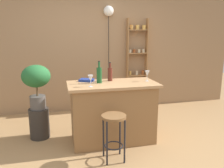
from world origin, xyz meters
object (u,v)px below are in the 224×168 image
object	(u,v)px
potted_plant	(36,81)
bottle_vinegar	(110,74)
bottle_sauce_amber	(99,75)
wine_glass_center	(147,74)
pendant_globe_light	(109,13)
plant_stool	(39,123)
spice_shelf	(137,65)
bar_stool	(114,127)
wine_glass_left	(90,78)
cookbook	(86,80)

from	to	relation	value
potted_plant	bottle_vinegar	world-z (taller)	bottle_vinegar
potted_plant	bottle_sauce_amber	world-z (taller)	bottle_sauce_amber
wine_glass_center	pendant_globe_light	distance (m)	1.86
plant_stool	potted_plant	world-z (taller)	potted_plant
plant_stool	bottle_sauce_amber	bearing A→B (deg)	-18.24
spice_shelf	plant_stool	bearing A→B (deg)	-150.49
spice_shelf	bottle_vinegar	xyz separation A→B (m)	(-0.91, -1.34, 0.06)
plant_stool	bar_stool	bearing A→B (deg)	-42.60
potted_plant	wine_glass_left	xyz separation A→B (m)	(0.77, -0.53, 0.10)
potted_plant	wine_glass_left	bearing A→B (deg)	-34.31
bar_stool	cookbook	bearing A→B (deg)	107.64
wine_glass_center	potted_plant	bearing A→B (deg)	168.20
bottle_vinegar	wine_glass_left	bearing A→B (deg)	-136.98
bottle_vinegar	wine_glass_left	xyz separation A→B (m)	(-0.35, -0.33, 0.01)
plant_stool	wine_glass_left	xyz separation A→B (m)	(0.77, -0.53, 0.80)
bottle_vinegar	bottle_sauce_amber	bearing A→B (deg)	-149.86
bottle_sauce_amber	cookbook	size ratio (longest dim) A/B	1.58
cookbook	bottle_vinegar	bearing A→B (deg)	19.60
plant_stool	wine_glass_center	distance (m)	1.89
bar_stool	cookbook	distance (m)	0.95
plant_stool	potted_plant	distance (m)	0.70
spice_shelf	wine_glass_left	bearing A→B (deg)	-126.97
bar_stool	bottle_vinegar	size ratio (longest dim) A/B	2.13
bottle_sauce_amber	wine_glass_center	bearing A→B (deg)	-3.34
plant_stool	spice_shelf	bearing A→B (deg)	29.51
potted_plant	bottle_sauce_amber	size ratio (longest dim) A/B	2.11
bar_stool	plant_stool	xyz separation A→B (m)	(-1.01, 0.93, -0.22)
bottle_sauce_amber	wine_glass_left	xyz separation A→B (m)	(-0.16, -0.22, -0.01)
plant_stool	bottle_sauce_amber	distance (m)	1.27
spice_shelf	potted_plant	world-z (taller)	spice_shelf
potted_plant	cookbook	bearing A→B (deg)	-10.63
wine_glass_left	pendant_globe_light	world-z (taller)	pendant_globe_light
plant_stool	wine_glass_left	size ratio (longest dim) A/B	2.97
bottle_sauce_amber	wine_glass_center	distance (m)	0.75
wine_glass_center	wine_glass_left	bearing A→B (deg)	-169.12
bottle_vinegar	bottle_sauce_amber	size ratio (longest dim) A/B	0.89
potted_plant	plant_stool	bearing A→B (deg)	0.00
plant_stool	bottle_vinegar	bearing A→B (deg)	-9.93
spice_shelf	potted_plant	size ratio (longest dim) A/B	2.81
bar_stool	spice_shelf	distance (m)	2.37
cookbook	pendant_globe_light	world-z (taller)	pendant_globe_light
cookbook	pendant_globe_light	size ratio (longest dim) A/B	0.10
bottle_sauce_amber	pendant_globe_light	size ratio (longest dim) A/B	0.15
potted_plant	pendant_globe_light	distance (m)	2.15
spice_shelf	potted_plant	distance (m)	2.33
bar_stool	spice_shelf	size ratio (longest dim) A/B	0.32
bar_stool	wine_glass_center	xyz separation A→B (m)	(0.67, 0.58, 0.58)
bottle_vinegar	bottle_sauce_amber	distance (m)	0.22
bottle_vinegar	plant_stool	bearing A→B (deg)	170.07
bottle_sauce_amber	cookbook	world-z (taller)	bottle_sauce_amber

